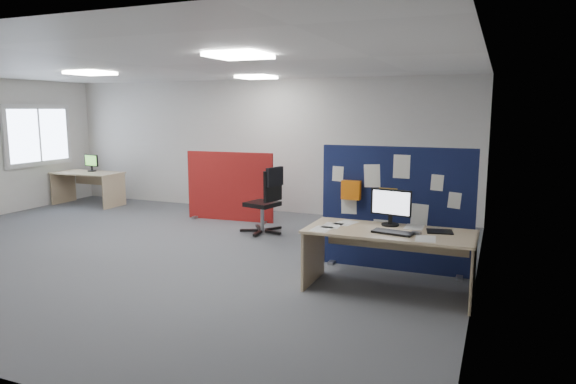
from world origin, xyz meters
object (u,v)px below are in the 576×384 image
(second_desk, at_px, (89,180))
(monitor_second, at_px, (91,162))
(office_chair, at_px, (268,197))
(main_desk, at_px, (390,244))
(monitor_main, at_px, (391,206))
(red_divider, at_px, (230,187))
(navy_divider, at_px, (394,209))

(second_desk, xyz_separation_m, monitor_second, (-0.02, 0.12, 0.39))
(office_chair, bearing_deg, main_desk, -25.38)
(monitor_main, xyz_separation_m, monitor_second, (-7.23, 2.84, -0.03))
(red_divider, bearing_deg, second_desk, 172.22)
(navy_divider, xyz_separation_m, main_desk, (0.12, -0.82, -0.25))
(office_chair, bearing_deg, monitor_main, -22.73)
(monitor_main, height_order, office_chair, monitor_main)
(office_chair, bearing_deg, navy_divider, -12.87)
(main_desk, height_order, second_desk, same)
(red_divider, xyz_separation_m, monitor_second, (-3.69, 0.36, 0.29))
(main_desk, bearing_deg, navy_divider, 98.22)
(monitor_main, height_order, second_desk, monitor_main)
(navy_divider, xyz_separation_m, office_chair, (-2.35, 1.16, -0.17))
(main_desk, height_order, monitor_main, monitor_main)
(navy_divider, height_order, main_desk, navy_divider)
(monitor_second, relative_size, office_chair, 0.36)
(red_divider, height_order, second_desk, red_divider)
(second_desk, relative_size, office_chair, 1.33)
(main_desk, bearing_deg, monitor_main, 102.11)
(monitor_second, bearing_deg, second_desk, -72.81)
(main_desk, distance_m, monitor_second, 7.90)
(main_desk, bearing_deg, second_desk, 158.00)
(main_desk, relative_size, red_divider, 1.09)
(monitor_second, height_order, office_chair, office_chair)
(navy_divider, distance_m, main_desk, 0.87)
(navy_divider, bearing_deg, main_desk, -81.78)
(monitor_main, xyz_separation_m, office_chair, (-2.42, 1.77, -0.33))
(navy_divider, bearing_deg, red_divider, 151.66)
(red_divider, relative_size, second_desk, 1.15)
(main_desk, bearing_deg, red_divider, 143.09)
(second_desk, bearing_deg, monitor_second, 98.33)
(red_divider, xyz_separation_m, second_desk, (-3.67, 0.24, -0.09))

